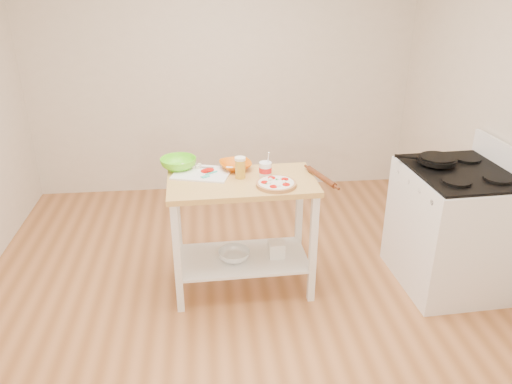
{
  "coord_description": "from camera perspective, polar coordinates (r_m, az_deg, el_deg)",
  "views": [
    {
      "loc": [
        -0.2,
        -2.94,
        2.29
      ],
      "look_at": [
        0.15,
        0.34,
        0.78
      ],
      "focal_mm": 35.0,
      "sensor_mm": 36.0,
      "label": 1
    }
  ],
  "objects": [
    {
      "name": "prep_island",
      "position": [
        3.65,
        -1.58,
        -2.36
      ],
      "size": [
        1.07,
        0.6,
        0.9
      ],
      "rotation": [
        0.0,
        0.0,
        0.03
      ],
      "color": "tan",
      "rests_on": "ground"
    },
    {
      "name": "shelf_bin",
      "position": [
        3.82,
        2.36,
        -6.53
      ],
      "size": [
        0.12,
        0.12,
        0.12
      ],
      "primitive_type": "cube",
      "rotation": [
        0.0,
        0.0,
        0.03
      ],
      "color": "white",
      "rests_on": "prep_island"
    },
    {
      "name": "skillet",
      "position": [
        3.93,
        19.88,
        3.48
      ],
      "size": [
        0.43,
        0.28,
        0.03
      ],
      "rotation": [
        0.0,
        0.0,
        -0.41
      ],
      "color": "black",
      "rests_on": "gas_stove"
    },
    {
      "name": "beer_pint",
      "position": [
        3.55,
        -1.81,
        2.81
      ],
      "size": [
        0.08,
        0.08,
        0.15
      ],
      "color": "gold",
      "rests_on": "prep_island"
    },
    {
      "name": "gas_stove",
      "position": [
        4.08,
        21.48,
        -3.79
      ],
      "size": [
        0.75,
        0.87,
        1.11
      ],
      "rotation": [
        0.0,
        0.0,
        0.05
      ],
      "color": "white",
      "rests_on": "ground"
    },
    {
      "name": "orange_bowl",
      "position": [
        3.72,
        -2.36,
        3.06
      ],
      "size": [
        0.27,
        0.27,
        0.06
      ],
      "primitive_type": "imported",
      "rotation": [
        0.0,
        0.0,
        0.19
      ],
      "color": "#D05A03",
      "rests_on": "prep_island"
    },
    {
      "name": "knife",
      "position": [
        3.75,
        -7.5,
        2.84
      ],
      "size": [
        0.27,
        0.07,
        0.01
      ],
      "rotation": [
        0.0,
        0.0,
        -0.22
      ],
      "color": "silver",
      "rests_on": "cutting_board"
    },
    {
      "name": "rolling_pin",
      "position": [
        3.56,
        7.46,
        1.7
      ],
      "size": [
        0.15,
        0.35,
        0.04
      ],
      "primitive_type": "cylinder",
      "rotation": [
        1.57,
        0.0,
        0.31
      ],
      "color": "#5C2B15",
      "rests_on": "prep_island"
    },
    {
      "name": "yogurt_tub",
      "position": [
        3.57,
        1.08,
        2.58
      ],
      "size": [
        0.09,
        0.09,
        0.2
      ],
      "color": "white",
      "rests_on": "prep_island"
    },
    {
      "name": "spatula",
      "position": [
        3.6,
        -5.43,
        1.99
      ],
      "size": [
        0.12,
        0.12,
        0.01
      ],
      "rotation": [
        0.0,
        0.0,
        0.59
      ],
      "color": "#3AC7AD",
      "rests_on": "cutting_board"
    },
    {
      "name": "pizza",
      "position": [
        3.44,
        2.32,
        0.96
      ],
      "size": [
        0.28,
        0.28,
        0.04
      ],
      "rotation": [
        0.0,
        0.0,
        0.31
      ],
      "color": "tan",
      "rests_on": "prep_island"
    },
    {
      "name": "cutting_board",
      "position": [
        3.67,
        -6.2,
        2.22
      ],
      "size": [
        0.47,
        0.4,
        0.04
      ],
      "rotation": [
        0.0,
        0.0,
        -0.28
      ],
      "color": "white",
      "rests_on": "prep_island"
    },
    {
      "name": "green_bowl",
      "position": [
        3.77,
        -8.85,
        3.24
      ],
      "size": [
        0.33,
        0.33,
        0.08
      ],
      "primitive_type": "imported",
      "rotation": [
        0.0,
        0.0,
        0.28
      ],
      "color": "#69E71E",
      "rests_on": "prep_island"
    },
    {
      "name": "shelf_glass_bowl",
      "position": [
        3.79,
        -2.52,
        -7.23
      ],
      "size": [
        0.28,
        0.28,
        0.07
      ],
      "primitive_type": "imported",
      "rotation": [
        0.0,
        0.0,
        -0.18
      ],
      "color": "silver",
      "rests_on": "prep_island"
    },
    {
      "name": "room_shell",
      "position": [
        3.09,
        -2.16,
        6.81
      ],
      "size": [
        4.04,
        4.54,
        2.74
      ],
      "color": "#B47342",
      "rests_on": "ground"
    }
  ]
}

